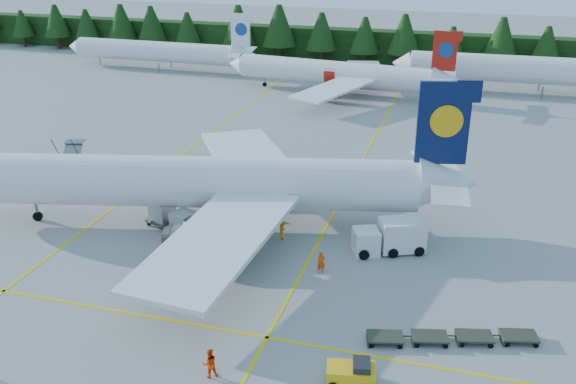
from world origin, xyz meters
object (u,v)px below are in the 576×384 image
(airstairs, at_px, (66,183))
(baggage_tug, at_px, (352,374))
(airliner_navy, at_px, (187,183))
(service_truck, at_px, (389,236))
(airliner_red, at_px, (329,73))

(airstairs, height_order, baggage_tug, airstairs)
(airliner_navy, bearing_deg, airstairs, 153.67)
(service_truck, height_order, baggage_tug, service_truck)
(airliner_navy, height_order, airliner_red, airliner_navy)
(airstairs, bearing_deg, baggage_tug, -47.64)
(airliner_navy, relative_size, baggage_tug, 14.65)
(airstairs, relative_size, baggage_tug, 2.24)
(airliner_navy, relative_size, service_truck, 7.32)
(airliner_navy, xyz_separation_m, airliner_red, (1.36, 49.08, -0.76))
(baggage_tug, bearing_deg, airstairs, 136.89)
(airliner_navy, distance_m, airliner_red, 49.10)
(airliner_navy, height_order, baggage_tug, airliner_navy)
(airstairs, bearing_deg, service_truck, -22.04)
(airliner_navy, xyz_separation_m, service_truck, (17.60, -0.24, -2.55))
(baggage_tug, bearing_deg, service_truck, 79.76)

